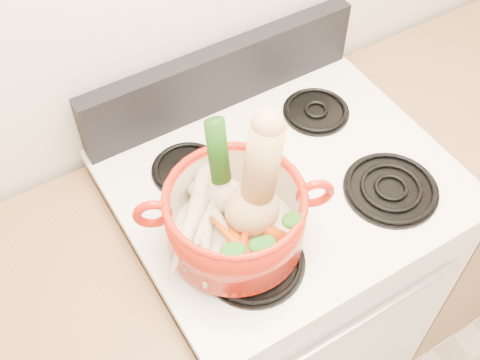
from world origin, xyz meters
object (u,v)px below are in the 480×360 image
leek (222,173)px  stove_body (276,279)px  squash (253,181)px  dutch_oven (235,218)px

leek → stove_body: bearing=20.2°
stove_body → squash: squash is taller
stove_body → squash: 0.71m
squash → leek: 0.07m
squash → leek: size_ratio=1.08×
dutch_oven → leek: leek is taller
dutch_oven → squash: size_ratio=1.00×
squash → leek: squash is taller
stove_body → dutch_oven: size_ratio=3.12×
leek → squash: bearing=-49.1°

